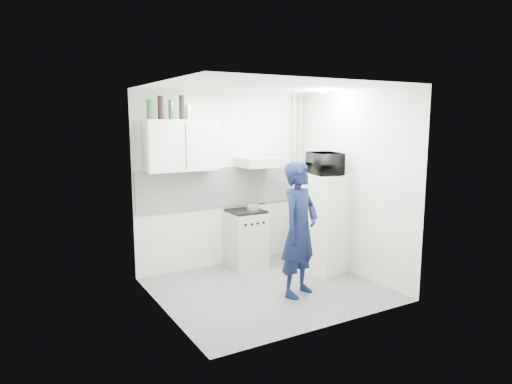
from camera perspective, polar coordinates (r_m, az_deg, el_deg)
floor at (r=6.11m, az=1.55°, el=-12.04°), size 2.80×2.80×0.00m
ceiling at (r=5.71m, az=1.67°, el=13.08°), size 2.80×2.80×0.00m
wall_back at (r=6.86m, az=-3.86°, el=1.51°), size 2.80×0.00×2.80m
wall_left at (r=5.19m, az=-11.70°, el=-1.11°), size 0.00×2.60×2.60m
wall_right at (r=6.60m, az=12.03°, el=1.04°), size 0.00×2.60×2.60m
person at (r=5.72m, az=5.47°, el=-4.67°), size 0.73×0.62×1.69m
stove at (r=6.91m, az=-1.26°, el=-5.91°), size 0.52×0.52×0.83m
fridge at (r=6.72m, az=8.45°, el=-3.83°), size 0.70×0.70×1.42m
stove_top at (r=6.81m, az=-1.28°, el=-2.40°), size 0.50×0.50×0.03m
saucepan at (r=6.78m, az=-0.43°, el=-1.85°), size 0.20×0.20×0.11m
microwave at (r=6.58m, az=8.63°, el=3.55°), size 0.64×0.51×0.31m
bottle_a at (r=6.20m, az=-13.23°, el=10.02°), size 0.06×0.06×0.26m
bottle_b at (r=6.25m, az=-11.84°, el=10.29°), size 0.08×0.08×0.31m
bottle_c at (r=6.29m, az=-10.61°, el=10.09°), size 0.06×0.06×0.26m
bottle_d at (r=6.35m, az=-9.27°, el=10.40°), size 0.07×0.07×0.32m
canister_a at (r=6.38m, az=-8.52°, el=9.81°), size 0.07×0.07×0.19m
upper_cabinet at (r=6.35m, az=-9.33°, el=5.79°), size 1.00×0.35×0.70m
range_hood at (r=6.82m, az=0.45°, el=3.77°), size 0.60×0.50×0.14m
backsplash at (r=6.86m, az=-3.79°, el=0.67°), size 2.74×0.03×0.60m
pipe_a at (r=7.45m, az=5.44°, el=2.09°), size 0.05×0.05×2.60m
pipe_b at (r=7.38m, az=4.68°, el=2.04°), size 0.04×0.04×2.60m
ceiling_spot_fixture at (r=6.45m, az=8.48°, el=12.26°), size 0.10×0.10×0.02m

